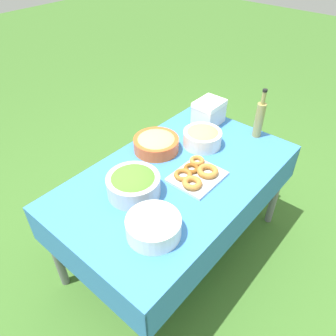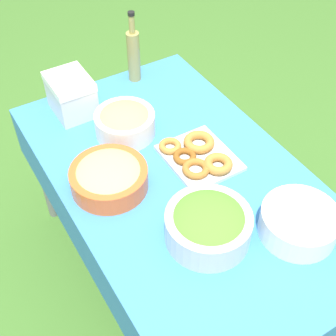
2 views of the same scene
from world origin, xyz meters
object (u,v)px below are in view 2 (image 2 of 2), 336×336
Objects in this scene: cooler_box at (71,95)px; salad_bowl at (208,224)px; plate_stack at (299,223)px; olive_oil_bottle at (134,54)px; pasta_bowl at (109,176)px; donut_platter at (198,156)px; bread_bowl at (125,122)px.

salad_bowl is at bearing -172.26° from cooler_box.
olive_oil_bottle reaches higher than plate_stack.
salad_bowl reaches higher than plate_stack.
pasta_bowl reaches higher than donut_platter.
salad_bowl is 0.60m from bread_bowl.
plate_stack is (-0.51, -0.44, -0.00)m from pasta_bowl.
plate_stack is at bearing -177.64° from olive_oil_bottle.
olive_oil_bottle is at bearing -35.90° from pasta_bowl.
salad_bowl is at bearing 179.12° from bread_bowl.
bread_bowl is 0.28m from cooler_box.
cooler_box is at bearing 7.74° from salad_bowl.
pasta_bowl is 0.36m from donut_platter.
donut_platter is at bearing -29.04° from salad_bowl.
olive_oil_bottle is at bearing -13.63° from salad_bowl.
salad_bowl reaches higher than bread_bowl.
olive_oil_bottle is 1.65× the size of cooler_box.
plate_stack is 1.06m from cooler_box.
bread_bowl is (-0.32, 0.22, -0.07)m from olive_oil_bottle.
bread_bowl is (0.28, 0.17, 0.04)m from donut_platter.
plate_stack is 0.79m from bread_bowl.
olive_oil_bottle is (1.06, 0.04, 0.08)m from plate_stack.
salad_bowl is 0.37m from donut_platter.
bread_bowl reaches higher than plate_stack.
bread_bowl is 1.20× the size of cooler_box.
pasta_bowl is 1.09× the size of plate_stack.
cooler_box is (0.48, -0.06, 0.03)m from pasta_bowl.
plate_stack is 0.77× the size of olive_oil_bottle.
bread_bowl is at bearing -153.03° from cooler_box.
cooler_box reaches higher than salad_bowl.
salad_bowl is 1.00× the size of pasta_bowl.
olive_oil_bottle is (0.55, -0.40, 0.08)m from pasta_bowl.
bread_bowl reaches higher than donut_platter.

